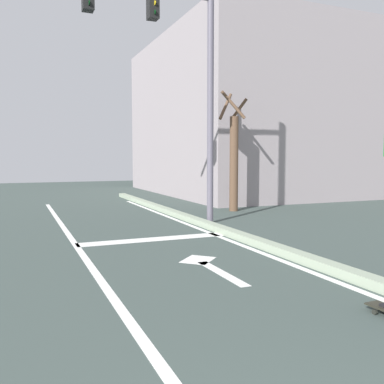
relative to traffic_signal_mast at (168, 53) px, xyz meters
The scene contains 9 objects.
lane_line_center 6.19m from the traffic_signal_mast, 120.92° to the right, with size 0.12×20.00×0.01m, color white.
lane_line_curbside 5.73m from the traffic_signal_mast, 82.75° to the right, with size 0.12×20.00×0.01m, color white.
stop_bar 4.45m from the traffic_signal_mast, 119.94° to the right, with size 3.04×0.40×0.01m, color white.
lane_arrow_stem 5.96m from the traffic_signal_mast, 99.45° to the right, with size 0.16×1.40×0.01m, color white.
lane_arrow_head 5.39m from the traffic_signal_mast, 101.74° to the right, with size 0.56×0.44×0.01m, color white.
curb_strip 5.71m from the traffic_signal_mast, 79.24° to the right, with size 0.24×24.00×0.14m, color #94A38B.
traffic_signal_mast is the anchor object (origin of this frame).
roadside_tree 4.20m from the traffic_signal_mast, 34.21° to the left, with size 0.97×1.01×3.65m.
building_block 11.99m from the traffic_signal_mast, 42.08° to the left, with size 12.47×10.69×7.00m, color gray.
Camera 1 is at (-1.02, 0.39, 1.66)m, focal length 39.56 mm.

